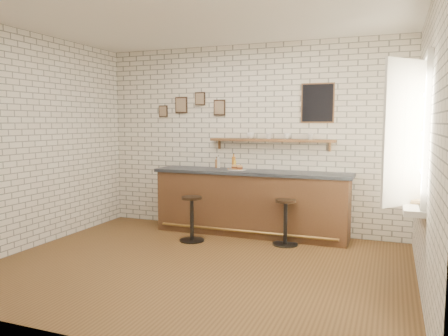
# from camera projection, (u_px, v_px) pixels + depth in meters

# --- Properties ---
(ground) EXTENTS (5.00, 5.00, 0.00)m
(ground) POSITION_uv_depth(u_px,v_px,m) (198.00, 266.00, 5.37)
(ground) COLOR brown
(ground) RESTS_ON ground
(bar_counter) EXTENTS (3.10, 0.65, 1.01)m
(bar_counter) POSITION_uv_depth(u_px,v_px,m) (251.00, 202.00, 6.84)
(bar_counter) COLOR #51341D
(bar_counter) RESTS_ON ground
(sandwich_plate) EXTENTS (0.28, 0.28, 0.01)m
(sandwich_plate) POSITION_uv_depth(u_px,v_px,m) (237.00, 170.00, 6.86)
(sandwich_plate) COLOR white
(sandwich_plate) RESTS_ON bar_counter
(ciabatta_sandwich) EXTENTS (0.22, 0.15, 0.07)m
(ciabatta_sandwich) POSITION_uv_depth(u_px,v_px,m) (237.00, 167.00, 6.85)
(ciabatta_sandwich) COLOR tan
(ciabatta_sandwich) RESTS_ON sandwich_plate
(potato_chips) EXTENTS (0.26, 0.17, 0.00)m
(potato_chips) POSITION_uv_depth(u_px,v_px,m) (236.00, 169.00, 6.86)
(potato_chips) COLOR #C28744
(potato_chips) RESTS_ON sandwich_plate
(bitters_bottle_brown) EXTENTS (0.06, 0.06, 0.18)m
(bitters_bottle_brown) POSITION_uv_depth(u_px,v_px,m) (217.00, 163.00, 7.20)
(bitters_bottle_brown) COLOR brown
(bitters_bottle_brown) RESTS_ON bar_counter
(bitters_bottle_white) EXTENTS (0.05, 0.05, 0.21)m
(bitters_bottle_white) POSITION_uv_depth(u_px,v_px,m) (218.00, 163.00, 7.19)
(bitters_bottle_white) COLOR beige
(bitters_bottle_white) RESTS_ON bar_counter
(bitters_bottle_amber) EXTENTS (0.06, 0.06, 0.25)m
(bitters_bottle_amber) POSITION_uv_depth(u_px,v_px,m) (234.00, 162.00, 7.09)
(bitters_bottle_amber) COLOR #AC661B
(bitters_bottle_amber) RESTS_ON bar_counter
(condiment_bottle_yellow) EXTENTS (0.05, 0.05, 0.17)m
(condiment_bottle_yellow) POSITION_uv_depth(u_px,v_px,m) (235.00, 164.00, 7.09)
(condiment_bottle_yellow) COLOR gold
(condiment_bottle_yellow) RESTS_ON bar_counter
(bar_stool_left) EXTENTS (0.37, 0.37, 0.67)m
(bar_stool_left) POSITION_uv_depth(u_px,v_px,m) (192.00, 217.00, 6.47)
(bar_stool_left) COLOR black
(bar_stool_left) RESTS_ON ground
(bar_stool_right) EXTENTS (0.37, 0.37, 0.66)m
(bar_stool_right) POSITION_uv_depth(u_px,v_px,m) (285.00, 221.00, 6.26)
(bar_stool_right) COLOR black
(bar_stool_right) RESTS_ON ground
(wall_shelf) EXTENTS (2.00, 0.18, 0.18)m
(wall_shelf) POSITION_uv_depth(u_px,v_px,m) (271.00, 140.00, 6.84)
(wall_shelf) COLOR brown
(wall_shelf) RESTS_ON ground
(shelf_cup_a) EXTENTS (0.13, 0.13, 0.10)m
(shelf_cup_a) POSITION_uv_depth(u_px,v_px,m) (251.00, 136.00, 6.95)
(shelf_cup_a) COLOR white
(shelf_cup_a) RESTS_ON wall_shelf
(shelf_cup_b) EXTENTS (0.14, 0.14, 0.09)m
(shelf_cup_b) POSITION_uv_depth(u_px,v_px,m) (269.00, 136.00, 6.84)
(shelf_cup_b) COLOR white
(shelf_cup_b) RESTS_ON wall_shelf
(shelf_cup_c) EXTENTS (0.14, 0.14, 0.09)m
(shelf_cup_c) POSITION_uv_depth(u_px,v_px,m) (288.00, 136.00, 6.74)
(shelf_cup_c) COLOR white
(shelf_cup_c) RESTS_ON wall_shelf
(shelf_cup_d) EXTENTS (0.12, 0.12, 0.09)m
(shelf_cup_d) POSITION_uv_depth(u_px,v_px,m) (311.00, 137.00, 6.61)
(shelf_cup_d) COLOR white
(shelf_cup_d) RESTS_ON wall_shelf
(back_wall_decor) EXTENTS (2.96, 0.02, 0.56)m
(back_wall_decor) POSITION_uv_depth(u_px,v_px,m) (262.00, 104.00, 6.91)
(back_wall_decor) COLOR black
(back_wall_decor) RESTS_ON ground
(window_sill) EXTENTS (0.20, 1.35, 0.06)m
(window_sill) POSITION_uv_depth(u_px,v_px,m) (412.00, 202.00, 4.70)
(window_sill) COLOR white
(window_sill) RESTS_ON ground
(casement_window) EXTENTS (0.40, 1.30, 1.56)m
(casement_window) POSITION_uv_depth(u_px,v_px,m) (411.00, 133.00, 4.63)
(casement_window) COLOR white
(casement_window) RESTS_ON ground
(book_lower) EXTENTS (0.18, 0.23, 0.02)m
(book_lower) POSITION_uv_depth(u_px,v_px,m) (411.00, 201.00, 4.53)
(book_lower) COLOR tan
(book_lower) RESTS_ON window_sill
(book_upper) EXTENTS (0.19, 0.26, 0.02)m
(book_upper) POSITION_uv_depth(u_px,v_px,m) (411.00, 199.00, 4.56)
(book_upper) COLOR tan
(book_upper) RESTS_ON book_lower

